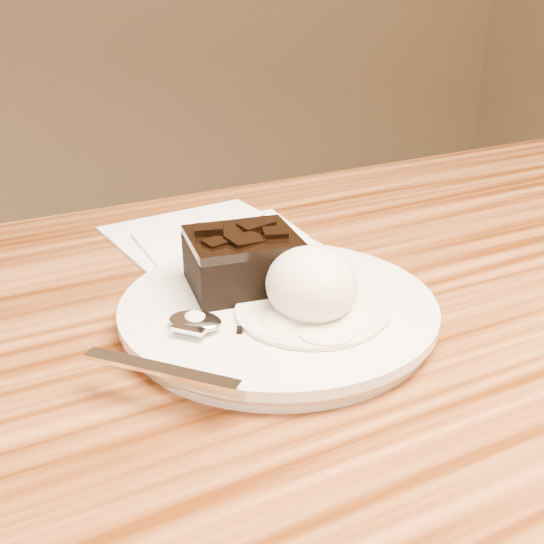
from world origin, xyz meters
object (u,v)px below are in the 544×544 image
napkin (207,236)px  ice_cream_scoop (311,285)px  plate (278,313)px  brownie (243,265)px  spoon (195,323)px

napkin → ice_cream_scoop: bearing=-92.4°
plate → brownie: brownie is taller
brownie → spoon: bearing=-142.1°
plate → ice_cream_scoop: 0.04m
plate → brownie: 0.05m
plate → napkin: size_ratio=1.42×
napkin → plate: bearing=-96.3°
ice_cream_scoop → napkin: bearing=87.6°
brownie → ice_cream_scoop: (0.02, -0.06, 0.00)m
brownie → napkin: bearing=77.8°
plate → spoon: (-0.07, -0.01, 0.01)m
brownie → ice_cream_scoop: 0.07m
plate → spoon: bearing=-172.2°
plate → ice_cream_scoop: (0.01, -0.03, 0.03)m
napkin → spoon: bearing=-114.9°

